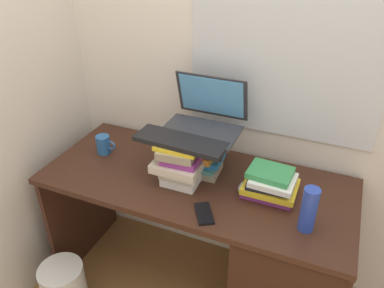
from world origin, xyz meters
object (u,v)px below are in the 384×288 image
at_px(computer_mouse, 245,187).
at_px(book_stack_keyboard_riser, 180,163).
at_px(book_stack_tall, 200,152).
at_px(keyboard, 180,142).
at_px(cell_phone, 204,213).
at_px(wastebasket, 65,288).
at_px(water_bottle, 309,210).
at_px(mug, 104,144).
at_px(desk, 265,257).
at_px(book_stack_side, 270,184).
at_px(laptop, 205,116).

bearing_deg(computer_mouse, book_stack_keyboard_riser, -170.53).
bearing_deg(book_stack_tall, computer_mouse, -16.85).
height_order(keyboard, cell_phone, keyboard).
xyz_separation_m(book_stack_keyboard_riser, cell_phone, (0.19, -0.17, -0.10)).
bearing_deg(book_stack_keyboard_riser, book_stack_tall, 68.04).
distance_m(cell_phone, wastebasket, 0.95).
bearing_deg(wastebasket, book_stack_keyboard_riser, 35.02).
bearing_deg(book_stack_keyboard_riser, water_bottle, -9.01).
bearing_deg(mug, computer_mouse, -1.95).
height_order(desk, mug, mug).
height_order(book_stack_side, computer_mouse, book_stack_side).
bearing_deg(computer_mouse, water_bottle, -26.35).
xyz_separation_m(desk, water_bottle, (0.15, -0.11, 0.44)).
height_order(book_stack_side, mug, book_stack_side).
bearing_deg(keyboard, desk, 4.51).
bearing_deg(cell_phone, book_stack_side, 15.23).
bearing_deg(desk, keyboard, -177.86).
xyz_separation_m(book_stack_tall, laptop, (-0.00, 0.06, 0.16)).
bearing_deg(wastebasket, computer_mouse, 26.72).
relative_size(keyboard, wastebasket, 1.41).
xyz_separation_m(laptop, water_bottle, (0.55, -0.28, -0.17)).
height_order(book_stack_tall, cell_phone, book_stack_tall).
bearing_deg(laptop, mug, -168.44).
distance_m(book_stack_tall, water_bottle, 0.59).
distance_m(book_stack_side, laptop, 0.44).
relative_size(keyboard, computer_mouse, 4.04).
relative_size(book_stack_tall, keyboard, 0.62).
xyz_separation_m(book_stack_tall, water_bottle, (0.54, -0.22, -0.01)).
height_order(book_stack_tall, keyboard, keyboard).
relative_size(laptop, keyboard, 0.84).
xyz_separation_m(book_stack_side, wastebasket, (-0.93, -0.42, -0.66)).
height_order(book_stack_tall, water_bottle, book_stack_tall).
distance_m(book_stack_tall, wastebasket, 1.03).
bearing_deg(laptop, book_stack_side, -18.83).
bearing_deg(book_stack_side, cell_phone, -133.37).
bearing_deg(water_bottle, wastebasket, -166.48).
height_order(book_stack_keyboard_riser, mug, book_stack_keyboard_riser).
xyz_separation_m(book_stack_keyboard_riser, water_bottle, (0.60, -0.09, -0.01)).
relative_size(book_stack_side, mug, 2.13).
distance_m(desk, book_stack_side, 0.41).
xyz_separation_m(computer_mouse, cell_phone, (-0.11, -0.22, -0.01)).
bearing_deg(wastebasket, desk, 21.74).
height_order(computer_mouse, water_bottle, water_bottle).
xyz_separation_m(desk, book_stack_keyboard_riser, (-0.44, -0.02, 0.45)).
distance_m(water_bottle, wastebasket, 1.34).
relative_size(water_bottle, wastebasket, 0.67).
bearing_deg(keyboard, book_stack_side, 10.48).
xyz_separation_m(desk, book_stack_tall, (-0.39, 0.11, 0.45)).
bearing_deg(mug, water_bottle, -9.07).
xyz_separation_m(book_stack_keyboard_riser, mug, (-0.48, 0.08, -0.06)).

